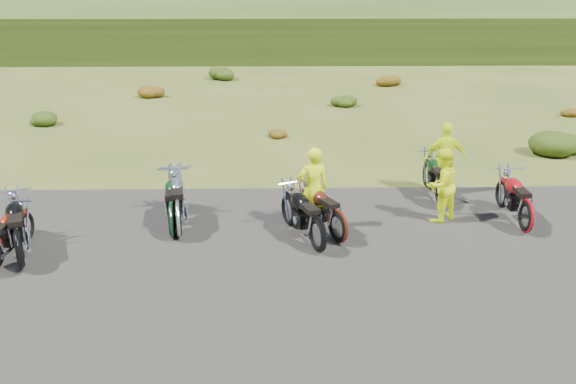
{
  "coord_description": "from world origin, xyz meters",
  "views": [
    {
      "loc": [
        -0.36,
        -9.42,
        4.85
      ],
      "look_at": [
        -0.13,
        1.57,
        0.82
      ],
      "focal_mm": 35.0,
      "sensor_mm": 36.0,
      "label": 1
    }
  ],
  "objects_px": {
    "motorcycle_7": "(439,208)",
    "person_middle": "(313,190)",
    "motorcycle_3": "(180,238)",
    "motorcycle_0": "(23,269)"
  },
  "relations": [
    {
      "from": "motorcycle_7",
      "to": "person_middle",
      "type": "relative_size",
      "value": 1.15
    },
    {
      "from": "motorcycle_7",
      "to": "motorcycle_3",
      "type": "bearing_deg",
      "value": 106.08
    },
    {
      "from": "motorcycle_7",
      "to": "motorcycle_0",
      "type": "bearing_deg",
      "value": 109.81
    },
    {
      "from": "motorcycle_3",
      "to": "motorcycle_7",
      "type": "distance_m",
      "value": 6.0
    },
    {
      "from": "motorcycle_3",
      "to": "person_middle",
      "type": "height_order",
      "value": "person_middle"
    },
    {
      "from": "motorcycle_3",
      "to": "person_middle",
      "type": "relative_size",
      "value": 1.24
    },
    {
      "from": "motorcycle_7",
      "to": "person_middle",
      "type": "height_order",
      "value": "person_middle"
    },
    {
      "from": "motorcycle_3",
      "to": "person_middle",
      "type": "xyz_separation_m",
      "value": [
        2.76,
        0.39,
        0.88
      ]
    },
    {
      "from": "motorcycle_0",
      "to": "person_middle",
      "type": "distance_m",
      "value": 5.74
    },
    {
      "from": "motorcycle_0",
      "to": "person_middle",
      "type": "bearing_deg",
      "value": -96.79
    }
  ]
}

